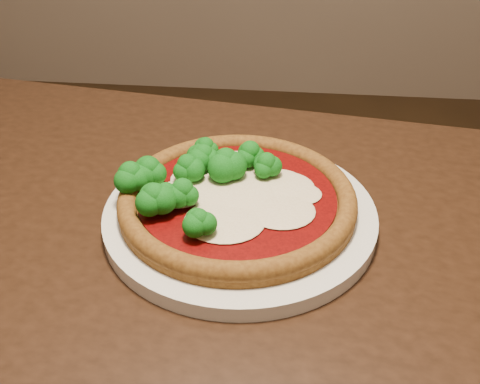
# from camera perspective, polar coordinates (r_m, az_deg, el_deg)

# --- Properties ---
(dining_table) EXTENTS (1.16, 0.90, 0.75)m
(dining_table) POSITION_cam_1_polar(r_m,az_deg,el_deg) (0.65, -0.95, -14.76)
(dining_table) COLOR black
(dining_table) RESTS_ON floor
(plate) EXTENTS (0.31, 0.31, 0.02)m
(plate) POSITION_cam_1_polar(r_m,az_deg,el_deg) (0.62, -0.00, -2.36)
(plate) COLOR silver
(plate) RESTS_ON dining_table
(pizza) EXTENTS (0.28, 0.27, 0.06)m
(pizza) POSITION_cam_1_polar(r_m,az_deg,el_deg) (0.61, -1.25, -0.01)
(pizza) COLOR brown
(pizza) RESTS_ON plate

